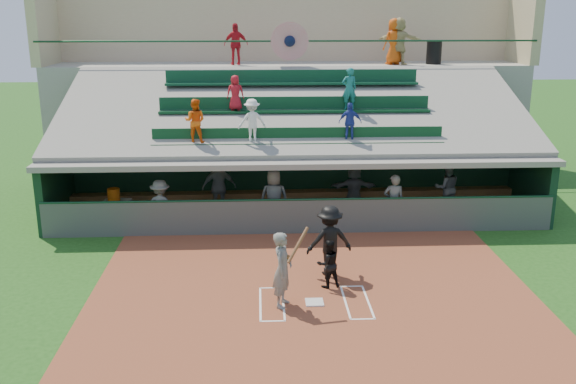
{
  "coord_description": "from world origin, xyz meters",
  "views": [
    {
      "loc": [
        -1.3,
        -14.03,
        6.8
      ],
      "look_at": [
        -0.47,
        3.5,
        1.8
      ],
      "focal_mm": 40.0,
      "sensor_mm": 36.0,
      "label": 1
    }
  ],
  "objects_px": {
    "white_table": "(117,211)",
    "batter_at_plate": "(283,269)",
    "water_cooler": "(114,194)",
    "catcher": "(328,264)",
    "trash_bin": "(434,53)",
    "home_plate": "(314,302)"
  },
  "relations": [
    {
      "from": "trash_bin",
      "to": "white_table",
      "type": "bearing_deg",
      "value": -151.48
    },
    {
      "from": "trash_bin",
      "to": "home_plate",
      "type": "bearing_deg",
      "value": -115.13
    },
    {
      "from": "white_table",
      "to": "trash_bin",
      "type": "bearing_deg",
      "value": 39.12
    },
    {
      "from": "home_plate",
      "to": "batter_at_plate",
      "type": "xyz_separation_m",
      "value": [
        -0.76,
        -0.1,
        0.91
      ]
    },
    {
      "from": "water_cooler",
      "to": "catcher",
      "type": "bearing_deg",
      "value": -40.24
    },
    {
      "from": "home_plate",
      "to": "batter_at_plate",
      "type": "height_order",
      "value": "batter_at_plate"
    },
    {
      "from": "batter_at_plate",
      "to": "white_table",
      "type": "distance_m",
      "value": 8.37
    },
    {
      "from": "trash_bin",
      "to": "water_cooler",
      "type": "bearing_deg",
      "value": -151.6
    },
    {
      "from": "batter_at_plate",
      "to": "white_table",
      "type": "relative_size",
      "value": 2.38
    },
    {
      "from": "white_table",
      "to": "trash_bin",
      "type": "relative_size",
      "value": 0.88
    },
    {
      "from": "batter_at_plate",
      "to": "trash_bin",
      "type": "relative_size",
      "value": 2.09
    },
    {
      "from": "home_plate",
      "to": "catcher",
      "type": "distance_m",
      "value": 1.19
    },
    {
      "from": "batter_at_plate",
      "to": "white_table",
      "type": "xyz_separation_m",
      "value": [
        -5.23,
        6.52,
        -0.54
      ]
    },
    {
      "from": "water_cooler",
      "to": "trash_bin",
      "type": "distance_m",
      "value": 14.42
    },
    {
      "from": "white_table",
      "to": "trash_bin",
      "type": "height_order",
      "value": "trash_bin"
    },
    {
      "from": "home_plate",
      "to": "trash_bin",
      "type": "bearing_deg",
      "value": 64.87
    },
    {
      "from": "batter_at_plate",
      "to": "white_table",
      "type": "height_order",
      "value": "batter_at_plate"
    },
    {
      "from": "catcher",
      "to": "white_table",
      "type": "xyz_separation_m",
      "value": [
        -6.42,
        5.5,
        -0.24
      ]
    },
    {
      "from": "home_plate",
      "to": "batter_at_plate",
      "type": "bearing_deg",
      "value": -172.77
    },
    {
      "from": "batter_at_plate",
      "to": "home_plate",
      "type": "bearing_deg",
      "value": 7.23
    },
    {
      "from": "batter_at_plate",
      "to": "catcher",
      "type": "distance_m",
      "value": 1.6
    },
    {
      "from": "white_table",
      "to": "batter_at_plate",
      "type": "bearing_deg",
      "value": -40.65
    }
  ]
}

